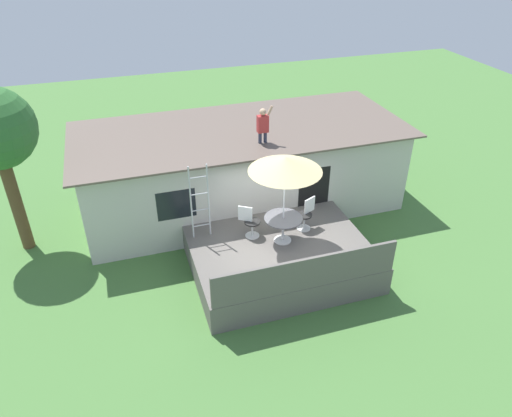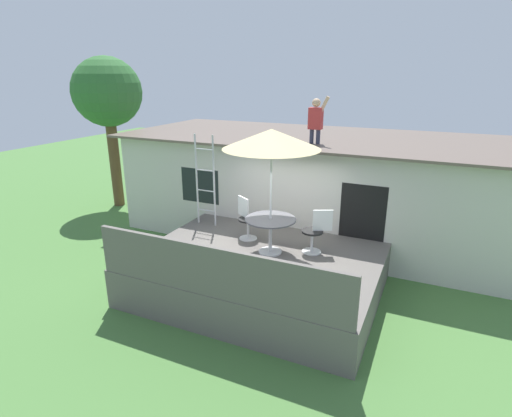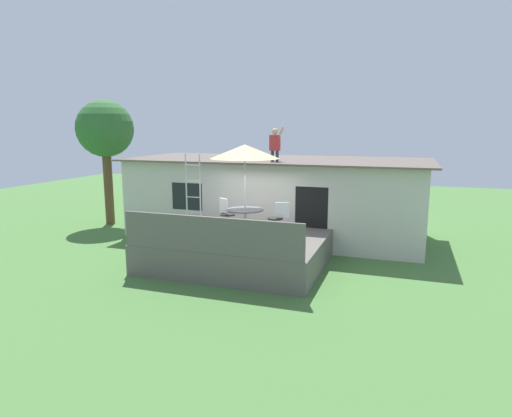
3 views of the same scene
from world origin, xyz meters
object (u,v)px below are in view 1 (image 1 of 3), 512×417
object	(u,v)px
step_ladder	(200,202)
person_figure	(263,123)
patio_table	(283,223)
patio_chair_right	(306,214)
patio_chair_left	(250,222)
patio_umbrella	(285,164)

from	to	relation	value
step_ladder	person_figure	distance (m)	3.01
step_ladder	patio_table	bearing A→B (deg)	-23.49
patio_chair_right	patio_chair_left	bearing A→B (deg)	-29.09
patio_table	person_figure	world-z (taller)	person_figure
patio_umbrella	patio_chair_left	world-z (taller)	patio_umbrella
patio_umbrella	patio_chair_left	bearing A→B (deg)	147.46
patio_chair_left	person_figure	bearing A→B (deg)	94.32
patio_table	patio_chair_right	size ratio (longest dim) A/B	1.13
step_ladder	patio_chair_right	world-z (taller)	step_ladder
patio_chair_left	patio_umbrella	bearing A→B (deg)	-0.00
person_figure	patio_chair_right	distance (m)	2.90
patio_table	person_figure	xyz separation A→B (m)	(0.18, 2.31, 1.95)
patio_umbrella	step_ladder	size ratio (longest dim) A/B	1.15
step_ladder	patio_chair_left	distance (m)	1.48
step_ladder	patio_chair_left	size ratio (longest dim) A/B	2.39
patio_chair_right	patio_table	bearing A→B (deg)	0.00
patio_table	person_figure	distance (m)	3.03
step_ladder	person_figure	size ratio (longest dim) A/B	1.98
patio_table	patio_umbrella	distance (m)	1.76
patio_chair_right	person_figure	bearing A→B (deg)	-96.20
step_ladder	patio_chair_right	xyz separation A→B (m)	(2.91, -0.50, -0.64)
patio_chair_left	patio_table	bearing A→B (deg)	-0.00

